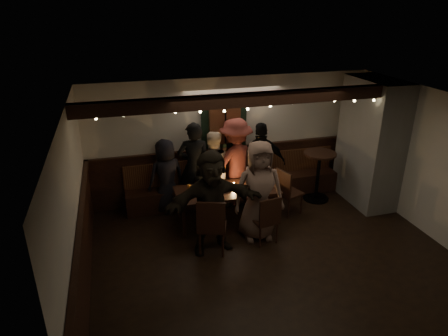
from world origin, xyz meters
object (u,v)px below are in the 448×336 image
object	(u,v)px
person_a	(166,176)
person_d	(236,162)
high_top	(318,170)
chair_near_left	(212,224)
dining_table	(227,192)
chair_near_right	(267,217)
chair_end	(286,190)
person_e	(261,163)
person_g	(259,191)
person_b	(195,167)
person_f	(212,202)
person_c	(212,169)

from	to	relation	value
person_a	person_d	distance (m)	1.44
high_top	chair_near_left	bearing A→B (deg)	-153.09
dining_table	high_top	bearing A→B (deg)	10.50
dining_table	chair_near_right	bearing A→B (deg)	-62.84
chair_near_right	chair_end	size ratio (longest dim) A/B	0.95
person_d	person_e	bearing A→B (deg)	154.00
person_g	person_b	bearing A→B (deg)	126.59
person_b	high_top	bearing A→B (deg)	-173.46
person_a	chair_end	bearing A→B (deg)	144.99
dining_table	chair_near_right	world-z (taller)	chair_near_right
dining_table	person_e	bearing A→B (deg)	34.78
chair_end	chair_near_left	bearing A→B (deg)	-152.08
chair_end	person_b	xyz separation A→B (m)	(-1.68, 0.76, 0.38)
high_top	person_e	xyz separation A→B (m)	(-1.21, 0.24, 0.19)
dining_table	person_e	size ratio (longest dim) A/B	1.11
person_e	person_f	world-z (taller)	person_f
chair_near_right	person_c	size ratio (longest dim) A/B	0.57
person_d	chair_near_right	bearing A→B (deg)	76.15
person_e	person_g	bearing A→B (deg)	79.27
person_a	dining_table	bearing A→B (deg)	127.78
dining_table	person_c	xyz separation A→B (m)	(-0.09, 0.74, 0.18)
person_d	person_f	xyz separation A→B (m)	(-0.89, -1.54, -0.02)
high_top	person_g	size ratio (longest dim) A/B	0.58
high_top	person_c	xyz separation A→B (m)	(-2.22, 0.35, 0.13)
dining_table	person_g	world-z (taller)	person_g
chair_near_right	person_c	xyz separation A→B (m)	(-0.56, 1.65, 0.29)
person_a	person_e	bearing A→B (deg)	160.74
dining_table	person_a	world-z (taller)	person_a
chair_near_right	person_e	size ratio (longest dim) A/B	0.53
high_top	chair_end	bearing A→B (deg)	-155.10
high_top	person_g	bearing A→B (deg)	-149.00
person_c	person_a	bearing A→B (deg)	-0.89
chair_end	person_a	world-z (taller)	person_a
person_e	person_f	size ratio (longest dim) A/B	0.96
chair_end	high_top	distance (m)	1.02
high_top	chair_near_right	bearing A→B (deg)	-141.94
person_d	chair_near_left	bearing A→B (deg)	44.75
chair_near_left	person_d	size ratio (longest dim) A/B	0.56
person_a	person_f	distance (m)	1.67
high_top	person_c	world-z (taller)	person_c
person_a	person_d	bearing A→B (deg)	162.90
person_f	chair_end	bearing A→B (deg)	18.41
person_d	dining_table	bearing A→B (deg)	45.16
dining_table	person_a	distance (m)	1.29
chair_end	person_d	size ratio (longest dim) A/B	0.52
high_top	person_g	xyz separation A→B (m)	(-1.74, -1.04, 0.24)
chair_end	person_e	distance (m)	0.80
person_c	person_g	world-z (taller)	person_g
dining_table	high_top	world-z (taller)	high_top
person_a	person_e	xyz separation A→B (m)	(1.95, -0.13, 0.11)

